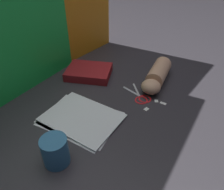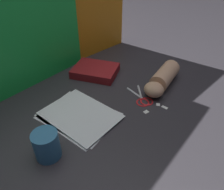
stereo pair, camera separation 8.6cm
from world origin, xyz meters
TOP-DOWN VIEW (x-y plane):
  - ground_plane at (0.00, 0.00)m, footprint 6.00×6.00m
  - backdrop_panel_center at (0.18, 0.41)m, footprint 0.83×0.17m
  - paper_stack at (-0.10, 0.07)m, footprint 0.24×0.30m
  - book_closed at (0.19, 0.22)m, footprint 0.22×0.25m
  - scissors at (0.14, -0.08)m, footprint 0.14×0.16m
  - hand_forearm at (0.28, -0.10)m, footprint 0.27×0.10m
  - paper_scrap_near at (0.15, -0.18)m, footprint 0.02×0.03m
  - paper_scrap_mid at (0.08, -0.13)m, footprint 0.02×0.02m
  - paper_scrap_far at (0.15, -0.15)m, footprint 0.02×0.02m
  - mug at (-0.29, 0.03)m, footprint 0.08×0.08m

SIDE VIEW (x-z plane):
  - ground_plane at x=0.00m, z-range 0.00..0.00m
  - paper_scrap_near at x=0.15m, z-range 0.00..0.00m
  - paper_scrap_mid at x=0.08m, z-range 0.00..0.00m
  - paper_scrap_far at x=0.15m, z-range 0.00..0.00m
  - scissors at x=0.14m, z-range 0.00..0.01m
  - paper_stack at x=-0.10m, z-range 0.00..0.01m
  - book_closed at x=0.19m, z-range 0.00..0.04m
  - hand_forearm at x=0.28m, z-range 0.00..0.08m
  - mug at x=-0.29m, z-range 0.00..0.10m
  - backdrop_panel_center at x=0.18m, z-range 0.00..0.55m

